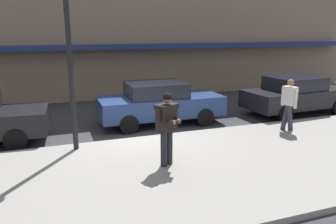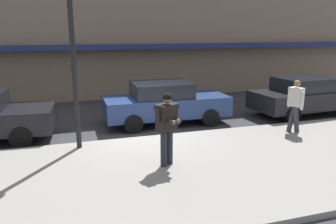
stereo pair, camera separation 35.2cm
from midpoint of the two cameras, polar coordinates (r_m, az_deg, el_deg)
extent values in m
plane|color=#333338|center=(10.50, -3.88, -4.66)|extent=(80.00, 80.00, 0.00)
cube|color=gray|center=(8.26, 7.67, -9.55)|extent=(32.00, 5.30, 0.14)
cube|color=silver|center=(10.80, 1.24, -4.07)|extent=(28.00, 0.12, 0.01)
cube|color=navy|center=(16.19, -5.64, 11.24)|extent=(26.60, 0.70, 0.24)
cylinder|color=black|center=(12.04, -22.02, -1.65)|extent=(0.65, 0.26, 0.64)
cylinder|color=black|center=(10.41, -23.32, -4.12)|extent=(0.65, 0.26, 0.64)
cube|color=navy|center=(12.05, 0.51, 1.12)|extent=(4.51, 1.85, 0.70)
cube|color=black|center=(11.88, -0.32, 3.93)|extent=(2.08, 1.65, 0.52)
cylinder|color=black|center=(13.37, 5.14, 0.81)|extent=(0.64, 0.22, 0.64)
cylinder|color=black|center=(11.85, 8.20, -0.99)|extent=(0.64, 0.22, 0.64)
cylinder|color=black|center=(12.62, -6.71, -0.02)|extent=(0.64, 0.22, 0.64)
cylinder|color=black|center=(11.00, -5.13, -2.08)|extent=(0.64, 0.22, 0.64)
cube|color=black|center=(14.47, 23.50, 2.13)|extent=(4.62, 2.14, 0.70)
cube|color=black|center=(14.25, 23.21, 4.48)|extent=(2.18, 1.78, 0.52)
cylinder|color=black|center=(16.11, 24.81, 1.82)|extent=(0.65, 0.27, 0.64)
cylinder|color=black|center=(14.25, 16.96, 1.08)|extent=(0.65, 0.27, 0.64)
cylinder|color=black|center=(12.99, 21.57, -0.51)|extent=(0.65, 0.27, 0.64)
cylinder|color=#23232B|center=(8.07, 1.52, -6.10)|extent=(0.16, 0.16, 0.88)
cylinder|color=#23232B|center=(7.93, 0.53, -6.46)|extent=(0.16, 0.16, 0.88)
cube|color=black|center=(7.77, 1.06, -1.01)|extent=(0.55, 0.48, 0.64)
cube|color=black|center=(7.70, 1.07, 0.93)|extent=(0.62, 0.55, 0.12)
cylinder|color=black|center=(7.93, 2.40, 0.12)|extent=(0.11, 0.11, 0.30)
cylinder|color=black|center=(7.78, 2.66, -1.30)|extent=(0.23, 0.31, 0.10)
sphere|color=#8C6647|center=(7.64, 3.11, -1.59)|extent=(0.10, 0.10, 0.10)
cylinder|color=black|center=(7.55, -0.35, -0.58)|extent=(0.11, 0.11, 0.30)
cylinder|color=black|center=(7.57, 1.16, -1.73)|extent=(0.23, 0.31, 0.10)
sphere|color=#8C6647|center=(7.52, 2.29, -1.83)|extent=(0.10, 0.10, 0.10)
cube|color=black|center=(7.56, 2.93, -1.77)|extent=(0.13, 0.16, 0.07)
sphere|color=#8C6647|center=(7.64, 1.24, 2.29)|extent=(0.22, 0.22, 0.22)
sphere|color=black|center=(7.64, 1.24, 2.51)|extent=(0.23, 0.23, 0.23)
cylinder|color=#33333D|center=(11.38, 22.24, -1.23)|extent=(0.35, 0.21, 0.87)
cylinder|color=#33333D|center=(11.49, 21.55, -1.03)|extent=(0.35, 0.21, 0.87)
cube|color=silver|center=(11.28, 22.23, 2.46)|extent=(0.36, 0.47, 0.60)
cylinder|color=silver|center=(11.14, 23.18, 1.81)|extent=(0.10, 0.10, 0.58)
cylinder|color=silver|center=(11.45, 21.23, 2.29)|extent=(0.10, 0.10, 0.58)
sphere|color=#8C6647|center=(11.21, 22.43, 4.61)|extent=(0.21, 0.21, 0.21)
cylinder|color=black|center=(9.10, -15.00, 7.77)|extent=(0.14, 0.14, 4.60)
camera|label=1|loc=(0.18, -88.69, 0.33)|focal=35.00mm
camera|label=2|loc=(0.18, 91.31, -0.33)|focal=35.00mm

